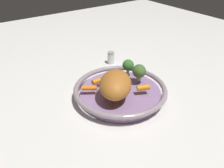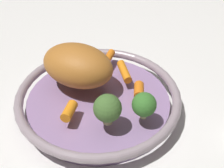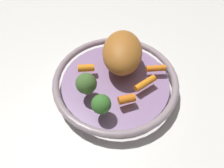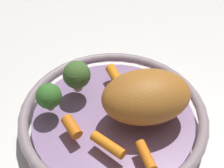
{
  "view_description": "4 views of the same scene",
  "coord_description": "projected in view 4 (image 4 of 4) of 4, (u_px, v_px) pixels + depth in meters",
  "views": [
    {
      "loc": [
        -0.58,
        0.45,
        0.52
      ],
      "look_at": [
        0.01,
        0.03,
        0.06
      ],
      "focal_mm": 36.82,
      "sensor_mm": 36.0,
      "label": 1
    },
    {
      "loc": [
        -0.09,
        -0.52,
        0.5
      ],
      "look_at": [
        0.03,
        -0.01,
        0.08
      ],
      "focal_mm": 51.98,
      "sensor_mm": 36.0,
      "label": 2
    },
    {
      "loc": [
        0.29,
        -0.22,
        0.48
      ],
      "look_at": [
        0.02,
        -0.03,
        0.06
      ],
      "focal_mm": 32.64,
      "sensor_mm": 36.0,
      "label": 3
    },
    {
      "loc": [
        0.32,
        0.27,
        0.52
      ],
      "look_at": [
        -0.03,
        -0.03,
        0.08
      ],
      "focal_mm": 54.27,
      "sensor_mm": 36.0,
      "label": 4
    }
  ],
  "objects": [
    {
      "name": "broccoli_floret_edge",
      "position": [
        79.0,
        74.0,
        0.65
      ],
      "size": [
        0.05,
        0.05,
        0.06
      ],
      "color": "tan",
      "rests_on": "serving_bowl"
    },
    {
      "name": "roast_chicken_piece",
      "position": [
        146.0,
        96.0,
        0.6
      ],
      "size": [
        0.19,
        0.19,
        0.09
      ],
      "primitive_type": "ellipsoid",
      "rotation": [
        0.0,
        0.0,
        5.59
      ],
      "color": "#AE6727",
      "rests_on": "serving_bowl"
    },
    {
      "name": "broccoli_floret_mid",
      "position": [
        49.0,
        96.0,
        0.61
      ],
      "size": [
        0.05,
        0.05,
        0.06
      ],
      "color": "#9AA666",
      "rests_on": "serving_bowl"
    },
    {
      "name": "baby_carrot_near_rim",
      "position": [
        146.0,
        156.0,
        0.55
      ],
      "size": [
        0.04,
        0.06,
        0.02
      ],
      "primitive_type": "cylinder",
      "rotation": [
        1.55,
        0.0,
        2.58
      ],
      "color": "orange",
      "rests_on": "serving_bowl"
    },
    {
      "name": "baby_carrot_left",
      "position": [
        72.0,
        127.0,
        0.59
      ],
      "size": [
        0.03,
        0.05,
        0.02
      ],
      "primitive_type": "cylinder",
      "rotation": [
        1.5,
        0.0,
        5.97
      ],
      "color": "orange",
      "rests_on": "serving_bowl"
    },
    {
      "name": "baby_carrot_back",
      "position": [
        108.0,
        145.0,
        0.56
      ],
      "size": [
        0.02,
        0.07,
        0.02
      ],
      "primitive_type": "cylinder",
      "rotation": [
        1.6,
        0.0,
        0.0
      ],
      "color": "orange",
      "rests_on": "serving_bowl"
    },
    {
      "name": "serving_bowl",
      "position": [
        113.0,
        119.0,
        0.64
      ],
      "size": [
        0.36,
        0.36,
        0.05
      ],
      "color": "#8E709E",
      "rests_on": "ground_plane"
    },
    {
      "name": "baby_carrot_center",
      "position": [
        114.0,
        75.0,
        0.68
      ],
      "size": [
        0.04,
        0.05,
        0.02
      ],
      "primitive_type": "cylinder",
      "rotation": [
        1.64,
        0.0,
        2.67
      ],
      "color": "orange",
      "rests_on": "serving_bowl"
    },
    {
      "name": "ground_plane",
      "position": [
        113.0,
        128.0,
        0.66
      ],
      "size": [
        2.57,
        2.57,
        0.0
      ],
      "primitive_type": "plane",
      "color": "silver"
    }
  ]
}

